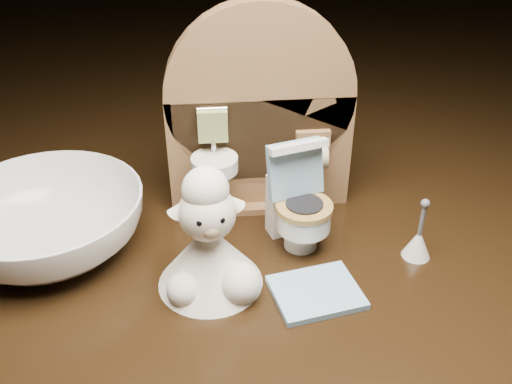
# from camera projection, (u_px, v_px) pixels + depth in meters

# --- Properties ---
(backdrop_panel) EXTENTS (0.13, 0.05, 0.15)m
(backdrop_panel) POSITION_uv_depth(u_px,v_px,m) (259.00, 123.00, 0.39)
(backdrop_panel) COLOR brown
(backdrop_panel) RESTS_ON ground
(toy_toilet) EXTENTS (0.04, 0.05, 0.07)m
(toy_toilet) POSITION_uv_depth(u_px,v_px,m) (298.00, 207.00, 0.38)
(toy_toilet) COLOR white
(toy_toilet) RESTS_ON ground
(bath_mat) EXTENTS (0.06, 0.05, 0.00)m
(bath_mat) POSITION_uv_depth(u_px,v_px,m) (316.00, 292.00, 0.34)
(bath_mat) COLOR #84AFCD
(bath_mat) RESTS_ON ground
(toilet_brush) EXTENTS (0.02, 0.02, 0.04)m
(toilet_brush) POSITION_uv_depth(u_px,v_px,m) (418.00, 241.00, 0.37)
(toilet_brush) COLOR white
(toilet_brush) RESTS_ON ground
(plush_lamb) EXTENTS (0.06, 0.06, 0.08)m
(plush_lamb) POSITION_uv_depth(u_px,v_px,m) (210.00, 247.00, 0.34)
(plush_lamb) COLOR white
(plush_lamb) RESTS_ON ground
(ceramic_bowl) EXTENTS (0.15, 0.15, 0.04)m
(ceramic_bowl) POSITION_uv_depth(u_px,v_px,m) (48.00, 223.00, 0.37)
(ceramic_bowl) COLOR white
(ceramic_bowl) RESTS_ON ground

